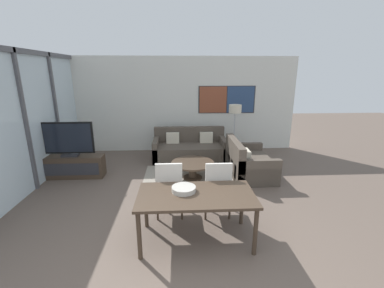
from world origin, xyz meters
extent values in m
plane|color=brown|center=(0.00, 0.00, 0.00)|extent=(24.00, 24.00, 0.00)
cube|color=silver|center=(0.00, 5.27, 1.40)|extent=(7.07, 0.06, 2.80)
cube|color=#2D2D33|center=(1.45, 5.23, 1.55)|extent=(1.71, 0.01, 0.81)
cube|color=brown|center=(1.04, 5.23, 1.55)|extent=(0.82, 0.02, 0.77)
cube|color=navy|center=(1.87, 5.23, 1.55)|extent=(0.82, 0.02, 0.77)
cube|color=silver|center=(-3.03, 2.64, 1.40)|extent=(0.02, 5.27, 2.80)
cube|color=#515156|center=(-3.00, 2.64, 2.75)|extent=(0.07, 5.27, 0.10)
cube|color=#515156|center=(-3.00, 2.64, 1.40)|extent=(0.07, 0.08, 2.80)
cube|color=#515156|center=(-3.00, 3.95, 1.40)|extent=(0.07, 0.08, 2.80)
cube|color=gray|center=(0.29, 2.99, 0.00)|extent=(2.24, 1.71, 0.01)
cube|color=#423326|center=(-2.49, 3.23, 0.25)|extent=(1.45, 0.38, 0.51)
cube|color=#2D2D33|center=(-2.49, 3.03, 0.25)|extent=(1.33, 0.01, 0.28)
cube|color=#2D2D33|center=(-2.49, 3.23, 0.53)|extent=(0.36, 0.20, 0.05)
cube|color=#2D2D33|center=(-2.49, 3.23, 0.60)|extent=(0.06, 0.03, 0.08)
cube|color=black|center=(-2.49, 3.23, 0.94)|extent=(1.12, 0.04, 0.72)
cube|color=black|center=(-2.49, 3.21, 0.94)|extent=(1.04, 0.01, 0.65)
cube|color=#51473D|center=(0.29, 4.30, 0.21)|extent=(2.00, 0.93, 0.42)
cube|color=#51473D|center=(0.29, 4.68, 0.42)|extent=(2.00, 0.16, 0.85)
cube|color=#51473D|center=(-0.63, 4.30, 0.30)|extent=(0.14, 0.93, 0.60)
cube|color=#51473D|center=(1.22, 4.30, 0.30)|extent=(0.14, 0.93, 0.60)
cube|color=beige|center=(-0.18, 4.50, 0.57)|extent=(0.36, 0.12, 0.30)
cube|color=beige|center=(0.77, 4.50, 0.57)|extent=(0.36, 0.12, 0.30)
cube|color=#51473D|center=(1.67, 3.12, 0.21)|extent=(0.93, 1.43, 0.42)
cube|color=#51473D|center=(1.28, 3.12, 0.42)|extent=(0.16, 1.43, 0.85)
cube|color=#51473D|center=(1.67, 2.48, 0.30)|extent=(0.93, 0.14, 0.60)
cube|color=#51473D|center=(1.67, 3.77, 0.30)|extent=(0.93, 0.14, 0.60)
cube|color=beige|center=(1.46, 2.80, 0.57)|extent=(0.12, 0.36, 0.30)
cylinder|color=#423326|center=(0.29, 2.99, 0.01)|extent=(0.44, 0.44, 0.03)
cylinder|color=#423326|center=(0.29, 2.99, 0.18)|extent=(0.18, 0.18, 0.35)
cylinder|color=#423326|center=(0.29, 2.99, 0.37)|extent=(0.97, 0.97, 0.04)
cube|color=#423326|center=(0.21, 0.76, 0.71)|extent=(1.63, 0.85, 0.04)
cylinder|color=#423326|center=(-0.54, 0.40, 0.34)|extent=(0.06, 0.06, 0.69)
cylinder|color=#423326|center=(0.97, 0.40, 0.34)|extent=(0.06, 0.06, 0.69)
cylinder|color=#423326|center=(-0.54, 1.13, 0.34)|extent=(0.06, 0.06, 0.69)
cylinder|color=#423326|center=(0.97, 1.13, 0.34)|extent=(0.06, 0.06, 0.69)
cube|color=beige|center=(-0.18, 1.50, 0.43)|extent=(0.46, 0.46, 0.06)
cube|color=beige|center=(-0.18, 1.29, 0.72)|extent=(0.42, 0.05, 0.53)
cylinder|color=#423326|center=(-0.38, 1.30, 0.20)|extent=(0.04, 0.04, 0.40)
cylinder|color=#423326|center=(0.02, 1.30, 0.20)|extent=(0.04, 0.04, 0.40)
cylinder|color=#423326|center=(-0.38, 1.70, 0.20)|extent=(0.04, 0.04, 0.40)
cylinder|color=#423326|center=(0.02, 1.70, 0.20)|extent=(0.04, 0.04, 0.40)
cube|color=beige|center=(0.61, 1.47, 0.43)|extent=(0.46, 0.46, 0.06)
cube|color=beige|center=(0.61, 1.26, 0.72)|extent=(0.42, 0.05, 0.53)
cylinder|color=#423326|center=(0.41, 1.27, 0.20)|extent=(0.04, 0.04, 0.40)
cylinder|color=#423326|center=(0.81, 1.27, 0.20)|extent=(0.04, 0.04, 0.40)
cylinder|color=#423326|center=(0.41, 1.67, 0.20)|extent=(0.04, 0.04, 0.40)
cylinder|color=#423326|center=(0.81, 1.67, 0.20)|extent=(0.04, 0.04, 0.40)
cylinder|color=#B7B2A8|center=(0.04, 0.85, 0.76)|extent=(0.34, 0.34, 0.07)
torus|color=#B7B2A8|center=(0.04, 0.85, 0.79)|extent=(0.34, 0.34, 0.02)
cylinder|color=#2D2D33|center=(1.55, 4.48, 0.01)|extent=(0.28, 0.28, 0.02)
cylinder|color=#B7B7BC|center=(1.55, 4.48, 0.65)|extent=(0.03, 0.03, 1.25)
cylinder|color=beige|center=(1.55, 4.48, 1.38)|extent=(0.34, 0.34, 0.22)
camera|label=1|loc=(-0.02, -2.47, 2.38)|focal=24.00mm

